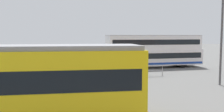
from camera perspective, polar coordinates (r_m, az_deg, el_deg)
name	(u,v)px	position (r m, az deg, el deg)	size (l,w,h in m)	color
ground_plane	(128,69)	(27.79, 3.69, -3.06)	(160.00, 160.00, 0.00)	slate
double_decker_bus	(154,51)	(29.17, 9.86, 1.19)	(11.98, 4.93, 3.88)	white
pedestrian_near_railing	(76,64)	(24.32, -8.62, -1.82)	(0.40, 0.40, 1.76)	black
pedestrian_crossing	(127,67)	(21.55, 3.47, -2.71)	(0.41, 0.41, 1.72)	#4C3F2D
pedestrian_railing	(118,69)	(22.09, 1.54, -3.17)	(8.48, 1.34, 1.08)	gray
info_sign	(77,60)	(22.62, -8.35, -0.96)	(0.91, 0.31, 2.29)	slate
street_lamp	(222,33)	(20.32, 24.54, 4.98)	(0.36, 0.36, 6.90)	#4C4C51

